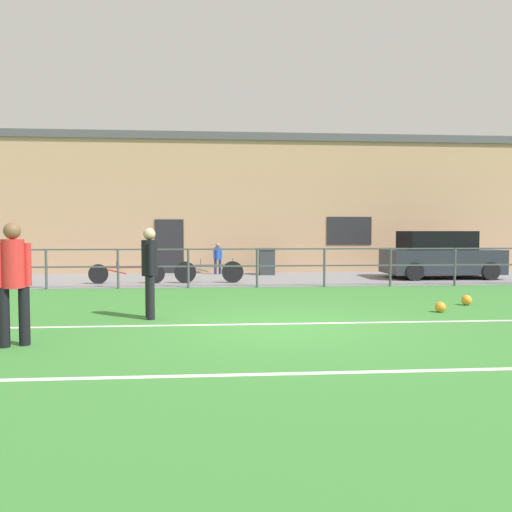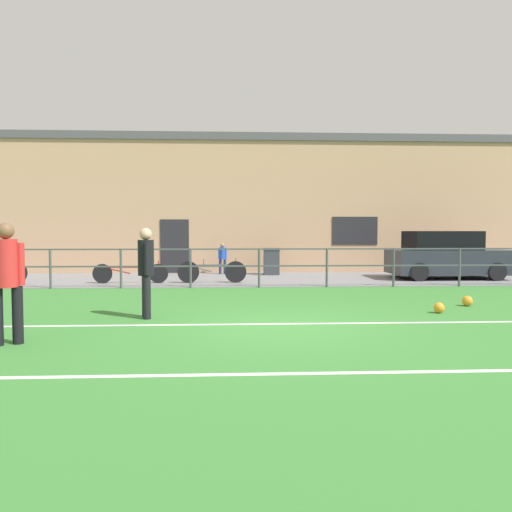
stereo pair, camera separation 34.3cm
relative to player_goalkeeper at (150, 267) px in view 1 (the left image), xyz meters
name	(u,v)px [view 1 (the left image)]	position (x,y,z in m)	size (l,w,h in m)	color
ground	(285,328)	(2.44, -0.99, -1.00)	(60.00, 44.00, 0.04)	#387A33
field_line_touchline	(283,324)	(2.44, -0.74, -0.98)	(36.00, 0.11, 0.00)	white
field_line_hash	(318,373)	(2.44, -3.86, -0.98)	(36.00, 0.11, 0.00)	white
pavement_strip	(251,279)	(2.44, 7.51, -0.97)	(48.00, 5.00, 0.02)	slate
perimeter_fence	(257,262)	(2.44, 5.01, -0.23)	(36.07, 0.07, 1.15)	#474C51
clubhouse_facade	(245,205)	(2.44, 11.21, 1.77)	(28.00, 2.56, 5.47)	tan
player_goalkeeper	(150,267)	(0.00, 0.00, 0.00)	(0.30, 0.46, 1.72)	black
player_striker	(13,276)	(-1.65, -2.16, 0.04)	(0.45, 0.31, 1.78)	black
soccer_ball_match	(440,307)	(5.82, 0.27, -0.87)	(0.22, 0.22, 0.22)	orange
soccer_ball_spare	(467,300)	(6.83, 1.16, -0.86)	(0.23, 0.23, 0.23)	orange
spectator_child	(218,256)	(1.30, 9.40, -0.29)	(0.32, 0.21, 1.18)	#232D4C
parked_car_red	(440,256)	(8.99, 7.26, -0.19)	(3.83, 1.95, 1.63)	#282D38
bicycle_parked_0	(209,272)	(1.02, 6.21, -0.60)	(2.17, 0.04, 0.77)	black
bicycle_parked_1	(127,273)	(-1.53, 6.21, -0.64)	(2.34, 0.04, 0.71)	black
trash_bin_0	(267,261)	(3.13, 9.00, -0.46)	(0.60, 0.51, 0.99)	#33383D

